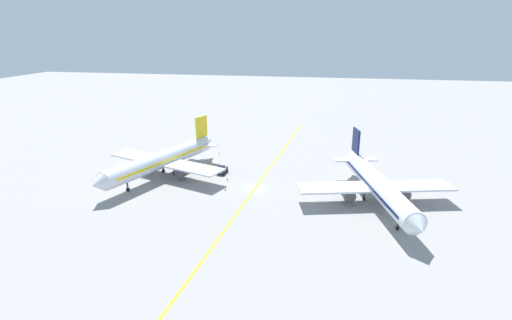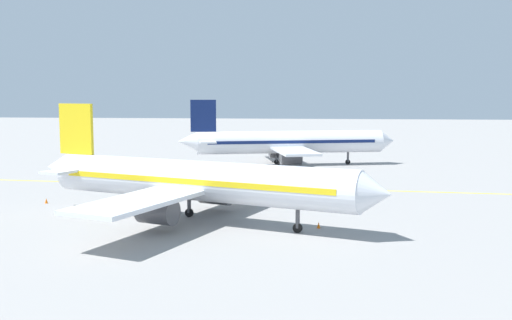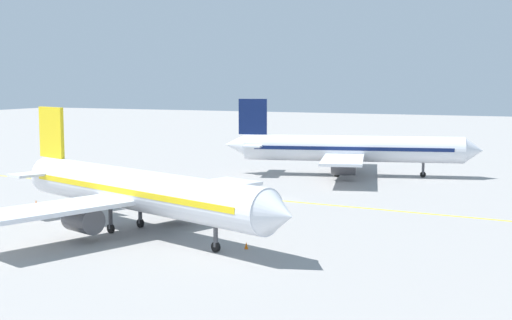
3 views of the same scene
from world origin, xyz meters
name	(u,v)px [view 3 (image 3 of 3)]	position (x,y,z in m)	size (l,w,h in m)	color
ground_plane	(264,199)	(0.00, 0.00, 0.00)	(400.00, 400.00, 0.00)	gray
apron_yellow_centreline	(264,199)	(0.00, 0.00, 0.00)	(0.40, 120.00, 0.01)	yellow
airplane_at_gate	(349,149)	(-22.75, 3.06, 3.71)	(28.41, 35.07, 10.60)	silver
airplane_adjacent_stand	(136,191)	(20.65, -3.12, 3.71)	(28.14, 34.47, 10.60)	silver
baggage_tug_dark	(169,199)	(8.74, -7.01, 0.90)	(2.07, 3.16, 2.11)	#333842
ground_crew_worker	(135,202)	(11.62, -9.32, 0.91)	(0.24, 0.58, 1.68)	#23232D
traffic_cone_near_nose	(36,203)	(13.32, -20.65, 0.28)	(0.32, 0.32, 0.55)	orange
traffic_cone_mid_apron	(246,246)	(22.12, 8.10, 0.28)	(0.32, 0.32, 0.55)	orange
traffic_cone_by_wingtip	(262,206)	(5.52, 2.17, 0.28)	(0.32, 0.32, 0.55)	orange
traffic_cone_far_edge	(209,204)	(6.62, -3.36, 0.28)	(0.32, 0.32, 0.55)	orange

